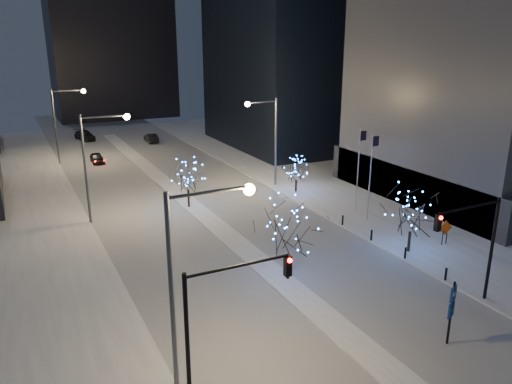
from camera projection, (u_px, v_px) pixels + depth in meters
ground at (365, 352)px, 27.08m from camera, size 160.00×160.00×0.00m
road at (170, 187)px, 56.90m from camera, size 20.00×130.00×0.02m
median at (184, 199)px, 52.62m from camera, size 2.00×80.00×0.15m
east_sidewalk at (357, 205)px, 50.56m from camera, size 10.00×90.00×0.15m
west_sidewalk at (52, 260)px, 38.07m from camera, size 8.00×90.00×0.15m
plinth at (504, 170)px, 56.46m from camera, size 30.00×24.00×4.00m
horizon_block at (108, 13)px, 101.82m from camera, size 24.00×14.00×42.00m
street_lamp_w_near at (192, 261)px, 23.00m from camera, size 4.40×0.56×10.00m
street_lamp_w_mid at (96, 153)px, 44.31m from camera, size 4.40×0.56×10.00m
street_lamp_w_far at (63, 116)px, 65.61m from camera, size 4.40×0.56×10.00m
street_lamp_east at (269, 131)px, 55.07m from camera, size 3.90×0.56×10.00m
traffic_signal_west at (220, 312)px, 22.02m from camera, size 5.26×0.43×7.00m
traffic_signal_east at (477, 237)px, 30.36m from camera, size 5.26×0.43×7.00m
flagpoles at (365, 168)px, 46.11m from camera, size 1.35×2.60×8.00m
bollards at (388, 244)px, 39.81m from camera, size 0.16×12.16×0.90m
car_near at (97, 158)px, 67.70m from camera, size 1.61×3.93×1.33m
car_mid at (151, 138)px, 80.93m from camera, size 1.57×4.34×1.42m
car_far at (85, 135)px, 82.76m from camera, size 3.05×5.70×1.57m
holiday_tree_median_near at (289, 231)px, 34.01m from camera, size 5.55×5.55×5.56m
holiday_tree_median_far at (188, 177)px, 48.97m from camera, size 3.76×3.76×4.67m
holiday_tree_plaza_near at (412, 213)px, 38.56m from camera, size 4.48×4.48×5.18m
holiday_tree_plaza_far at (296, 170)px, 54.12m from camera, size 3.96×3.96×3.80m
wayfinding_sign at (452, 306)px, 27.15m from camera, size 0.66×0.33×3.83m
construction_sign at (445, 230)px, 40.47m from camera, size 1.25×0.22×2.07m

